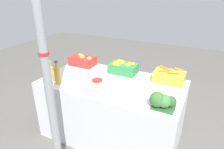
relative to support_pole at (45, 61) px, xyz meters
The scene contains 11 objects.
ground_plane 1.52m from the support_pole, 68.50° to the left, with size 10.00×10.00×0.00m, color #605E59.
market_table 1.20m from the support_pole, 68.50° to the left, with size 1.74×0.93×0.81m, color silver.
support_pole is the anchor object (origin of this frame).
apple_crate 1.20m from the support_pole, 108.13° to the left, with size 0.37×0.23×0.16m.
orange_crate 1.19m from the support_pole, 74.36° to the left, with size 0.37×0.23×0.17m.
carrot_crate 1.47m from the support_pole, 49.24° to the left, with size 0.37×0.23×0.17m.
broccoli_pile 1.15m from the support_pole, 25.21° to the left, with size 0.25×0.18×0.16m.
juice_bottle_ruby 0.75m from the support_pole, 138.35° to the left, with size 0.07×0.07×0.27m.
juice_bottle_golden 0.68m from the support_pole, 131.08° to the left, with size 0.06×0.06×0.27m.
juice_bottle_amber 0.63m from the support_pole, 122.70° to the left, with size 0.07×0.07×0.28m.
pickle_jar 0.68m from the support_pole, 62.63° to the left, with size 0.12×0.12×0.14m.
Camera 1 is at (0.98, -1.99, 1.90)m, focal length 32.00 mm.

